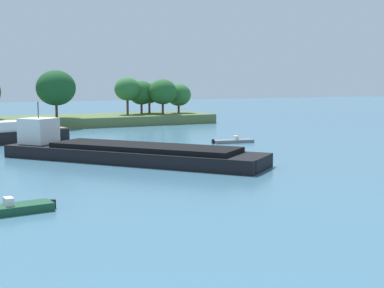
# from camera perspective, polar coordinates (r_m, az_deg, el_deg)

# --- Properties ---
(treeline_island) EXTENTS (89.55, 14.43, 10.11)m
(treeline_island) POSITION_cam_1_polar(r_m,az_deg,el_deg) (98.63, -19.49, 3.22)
(treeline_island) COLOR #566B3D
(treeline_island) RESTS_ON ground
(white_riverboat) EXTENTS (17.86, 7.00, 5.40)m
(white_riverboat) POSITION_cam_1_polar(r_m,az_deg,el_deg) (74.71, -19.57, 1.09)
(white_riverboat) COLOR black
(white_riverboat) RESTS_ON ground
(cargo_barge) EXTENTS (21.74, 26.06, 5.90)m
(cargo_barge) POSITION_cam_1_polar(r_m,az_deg,el_deg) (55.20, -7.13, -0.79)
(cargo_barge) COLOR black
(cargo_barge) RESTS_ON ground
(small_motorboat) EXTENTS (5.79, 2.65, 0.93)m
(small_motorboat) POSITION_cam_1_polar(r_m,az_deg,el_deg) (71.61, 4.37, 0.32)
(small_motorboat) COLOR slate
(small_motorboat) RESTS_ON ground
(fishing_skiff) EXTENTS (4.92, 2.02, 1.02)m
(fishing_skiff) POSITION_cam_1_polar(r_m,az_deg,el_deg) (35.15, -18.33, -6.52)
(fishing_skiff) COLOR #19472D
(fishing_skiff) RESTS_ON ground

